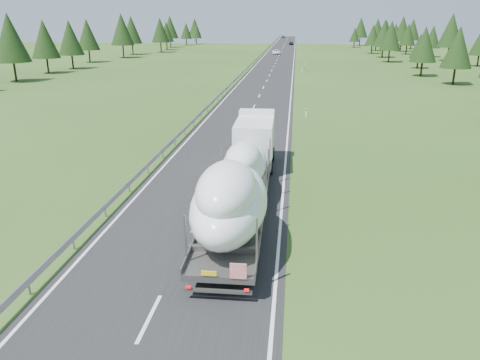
# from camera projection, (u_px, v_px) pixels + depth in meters

# --- Properties ---
(ground) EXTENTS (400.00, 400.00, 0.00)m
(ground) POSITION_uv_depth(u_px,v_px,m) (197.00, 221.00, 25.96)
(ground) COLOR #2B4918
(ground) RESTS_ON ground
(road_surface) EXTENTS (10.00, 400.00, 0.02)m
(road_surface) POSITION_uv_depth(u_px,v_px,m) (276.00, 63.00, 119.88)
(road_surface) COLOR black
(road_surface) RESTS_ON ground
(guardrail) EXTENTS (0.10, 400.00, 0.76)m
(guardrail) POSITION_uv_depth(u_px,v_px,m) (255.00, 60.00, 120.21)
(guardrail) COLOR slate
(guardrail) RESTS_ON ground
(marker_posts) EXTENTS (0.13, 350.08, 1.00)m
(marker_posts) POSITION_uv_depth(u_px,v_px,m) (300.00, 48.00, 170.65)
(marker_posts) COLOR silver
(marker_posts) RESTS_ON ground
(highway_sign) EXTENTS (0.08, 0.90, 2.60)m
(highway_sign) POSITION_uv_depth(u_px,v_px,m) (305.00, 63.00, 99.72)
(highway_sign) COLOR slate
(highway_sign) RESTS_ON ground
(tree_line_right) EXTENTS (27.15, 246.77, 12.63)m
(tree_line_right) POSITION_uv_depth(u_px,v_px,m) (462.00, 38.00, 95.41)
(tree_line_right) COLOR black
(tree_line_right) RESTS_ON ground
(tree_line_left) EXTENTS (14.40, 246.59, 12.34)m
(tree_line_left) POSITION_uv_depth(u_px,v_px,m) (92.00, 35.00, 114.09)
(tree_line_left) COLOR black
(tree_line_left) RESTS_ON ground
(boat_truck) EXTENTS (3.55, 21.11, 4.76)m
(boat_truck) POSITION_uv_depth(u_px,v_px,m) (241.00, 174.00, 26.11)
(boat_truck) COLOR white
(boat_truck) RESTS_ON ground
(distant_van) EXTENTS (2.74, 5.43, 1.47)m
(distant_van) POSITION_uv_depth(u_px,v_px,m) (276.00, 52.00, 149.12)
(distant_van) COLOR white
(distant_van) RESTS_ON ground
(distant_car_dark) EXTENTS (2.05, 4.55, 1.52)m
(distant_car_dark) POSITION_uv_depth(u_px,v_px,m) (291.00, 43.00, 204.11)
(distant_car_dark) COLOR black
(distant_car_dark) RESTS_ON ground
(distant_car_blue) EXTENTS (1.90, 4.91, 1.59)m
(distant_car_blue) POSITION_uv_depth(u_px,v_px,m) (283.00, 36.00, 282.47)
(distant_car_blue) COLOR #1C1B4C
(distant_car_blue) RESTS_ON ground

